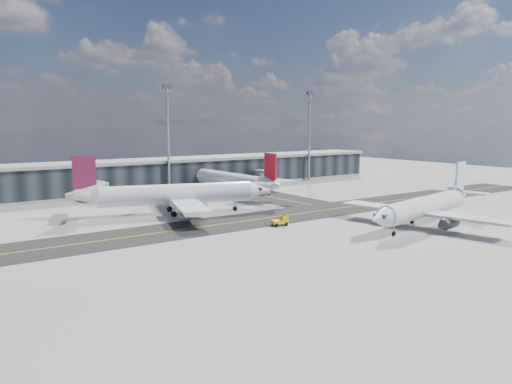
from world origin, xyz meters
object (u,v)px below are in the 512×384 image
airliner_af (173,194)px  baggage_tug (281,221)px  airliner_redtail (232,181)px  airliner_near (426,206)px  service_van (261,191)px

airliner_af → baggage_tug: 24.94m
airliner_af → airliner_redtail: size_ratio=1.03×
airliner_af → airliner_near: airliner_af is taller
airliner_redtail → airliner_af: bearing=-148.3°
airliner_redtail → service_van: bearing=-18.0°
airliner_redtail → baggage_tug: bearing=-110.2°
airliner_af → service_van: (31.96, 12.88, -3.32)m
airliner_redtail → airliner_near: bearing=-81.8°
airliner_redtail → baggage_tug: airliner_redtail is taller
airliner_af → airliner_near: (32.48, -37.68, -0.50)m
airliner_near → baggage_tug: bearing=43.6°
airliner_near → service_van: 50.64m
airliner_redtail → service_van: size_ratio=6.91×
airliner_near → service_van: (-0.52, 50.56, -2.83)m
airliner_redtail → baggage_tug: size_ratio=12.35×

